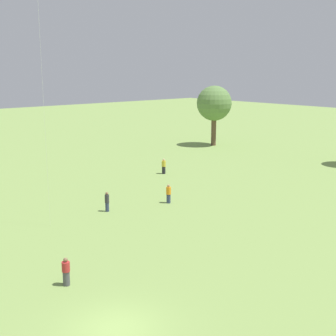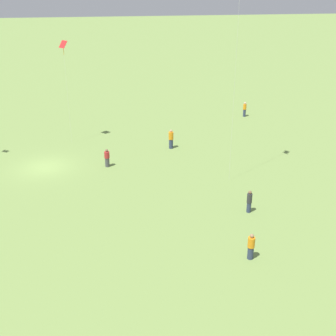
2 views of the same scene
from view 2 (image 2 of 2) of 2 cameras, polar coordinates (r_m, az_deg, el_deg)
ground_plane at (r=41.68m, az=-14.78°, el=0.08°), size 240.00×240.00×0.00m
person_0 at (r=54.29m, az=9.32°, el=7.07°), size 0.49×0.49×1.69m
person_2 at (r=44.15m, az=0.37°, el=3.54°), size 0.59×0.59×1.86m
person_3 at (r=28.45m, az=10.08°, el=-9.42°), size 0.59×0.59×1.69m
person_5 at (r=40.51m, az=-7.44°, el=1.20°), size 0.45×0.45×1.62m
person_7 at (r=33.37m, az=9.88°, el=-4.05°), size 0.40×0.40×1.68m
kite_1 at (r=44.54m, az=-12.63°, el=13.96°), size 0.85×0.88×9.75m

